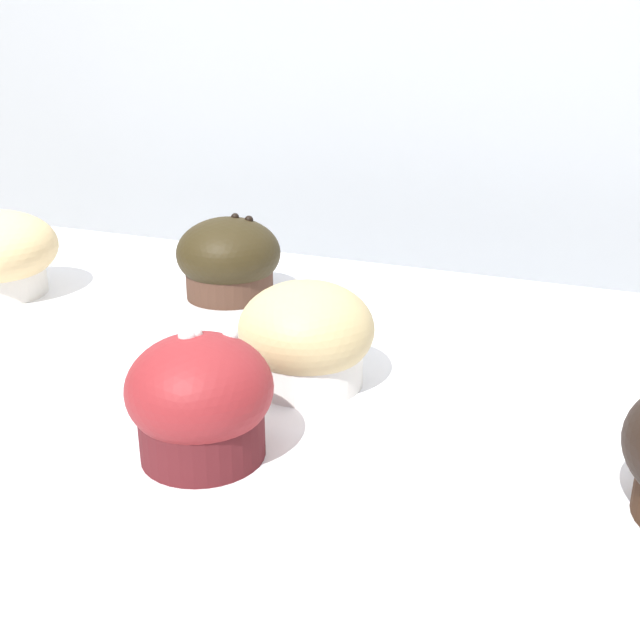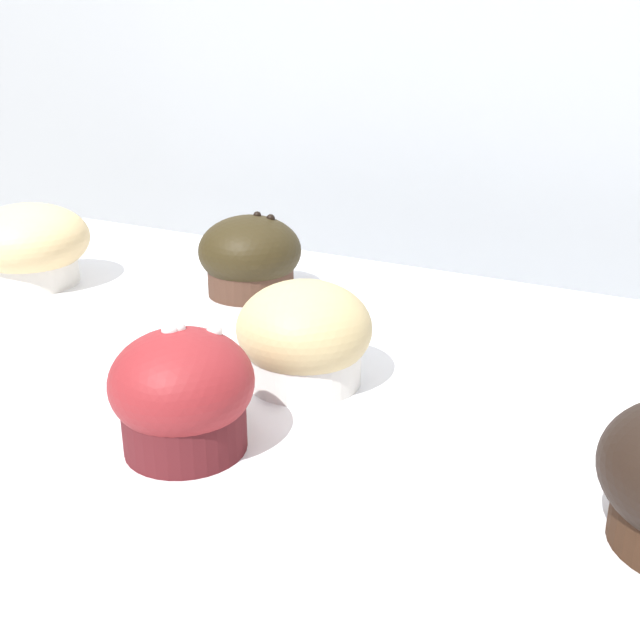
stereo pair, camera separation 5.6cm
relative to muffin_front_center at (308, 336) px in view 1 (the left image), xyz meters
name	(u,v)px [view 1 (the left image)]	position (x,y,z in m)	size (l,w,h in m)	color
wall_back	(440,204)	(-0.05, 0.60, -0.02)	(3.20, 0.10, 1.80)	#B2B7BC
muffin_front_center	(308,336)	(0.00, 0.00, 0.00)	(0.10, 0.10, 0.08)	silver
muffin_back_right	(200,400)	(-0.02, -0.12, 0.00)	(0.09, 0.09, 0.08)	#52181B
muffin_front_right	(229,260)	(-0.15, 0.15, 0.00)	(0.10, 0.10, 0.08)	#482E22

